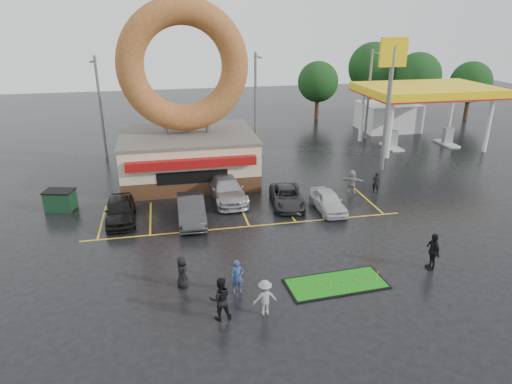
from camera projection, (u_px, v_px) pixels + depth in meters
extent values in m
plane|color=black|center=(261.00, 253.00, 25.08)|extent=(120.00, 120.00, 0.00)
cube|color=#472B19|center=(189.00, 171.00, 36.15)|extent=(10.00, 8.00, 1.20)
cube|color=beige|center=(188.00, 150.00, 35.51)|extent=(10.00, 8.00, 2.30)
cube|color=#59544C|center=(187.00, 134.00, 35.05)|extent=(10.20, 8.20, 0.20)
cube|color=maroon|center=(192.00, 164.00, 31.50)|extent=(9.00, 0.60, 0.60)
cylinder|color=slate|center=(165.00, 126.00, 34.49)|extent=(0.30, 0.30, 1.20)
cylinder|color=slate|center=(208.00, 124.00, 35.10)|extent=(0.30, 0.30, 1.20)
torus|color=brown|center=(183.00, 66.00, 33.19)|extent=(9.60, 2.00, 9.60)
cylinder|color=silver|center=(390.00, 131.00, 40.66)|extent=(0.40, 0.40, 5.00)
cylinder|color=silver|center=(488.00, 126.00, 42.54)|extent=(0.40, 0.40, 5.00)
cylinder|color=silver|center=(362.00, 117.00, 46.13)|extent=(0.40, 0.40, 5.00)
cylinder|color=silver|center=(450.00, 113.00, 48.01)|extent=(0.40, 0.40, 5.00)
cube|color=silver|center=(426.00, 93.00, 43.33)|extent=(12.00, 8.00, 0.50)
cube|color=yellow|center=(427.00, 89.00, 43.22)|extent=(12.30, 8.30, 0.70)
cube|color=#99999E|center=(392.00, 139.00, 44.35)|extent=(0.90, 0.60, 1.60)
cube|color=#99999E|center=(448.00, 136.00, 45.48)|extent=(0.90, 0.60, 1.60)
cube|color=silver|center=(388.00, 116.00, 51.08)|extent=(6.00, 5.00, 3.00)
cylinder|color=slate|center=(387.00, 110.00, 36.63)|extent=(0.36, 0.36, 10.00)
cube|color=yellow|center=(394.00, 52.00, 34.99)|extent=(2.20, 0.30, 2.20)
cylinder|color=slate|center=(101.00, 109.00, 39.79)|extent=(0.24, 0.24, 9.00)
cylinder|color=slate|center=(93.00, 60.00, 37.34)|extent=(0.12, 2.00, 0.12)
cube|color=slate|center=(92.00, 62.00, 36.45)|extent=(0.40, 0.18, 0.12)
cylinder|color=slate|center=(255.00, 101.00, 43.33)|extent=(0.24, 0.24, 9.00)
cylinder|color=slate|center=(258.00, 56.00, 40.88)|extent=(0.12, 2.00, 0.12)
cube|color=slate|center=(260.00, 58.00, 39.99)|extent=(0.40, 0.18, 0.12)
cylinder|color=slate|center=(369.00, 95.00, 46.50)|extent=(0.24, 0.24, 9.00)
cylinder|color=slate|center=(377.00, 53.00, 44.05)|extent=(0.12, 2.00, 0.12)
cube|color=slate|center=(382.00, 54.00, 43.16)|extent=(0.40, 0.18, 0.12)
cylinder|color=#332114|center=(414.00, 107.00, 56.79)|extent=(0.50, 0.50, 2.88)
sphere|color=black|center=(418.00, 76.00, 55.41)|extent=(5.60, 5.60, 5.60)
cylinder|color=#332114|center=(466.00, 109.00, 56.16)|extent=(0.50, 0.50, 2.52)
sphere|color=black|center=(471.00, 82.00, 54.95)|extent=(4.90, 4.90, 4.90)
cylinder|color=#332114|center=(370.00, 101.00, 59.62)|extent=(0.50, 0.50, 3.24)
sphere|color=black|center=(373.00, 67.00, 58.07)|extent=(6.30, 6.30, 6.30)
cylinder|color=#332114|center=(317.00, 109.00, 56.42)|extent=(0.50, 0.50, 2.52)
sphere|color=black|center=(318.00, 82.00, 55.22)|extent=(4.90, 4.90, 4.90)
imported|color=black|center=(120.00, 210.00, 28.64)|extent=(2.01, 4.56, 1.53)
imported|color=#2C2C2E|center=(191.00, 210.00, 28.60)|extent=(1.72, 4.78, 1.57)
imported|color=#9B9CA0|center=(226.00, 189.00, 31.94)|extent=(2.63, 5.61, 1.58)
imported|color=#29292B|center=(287.00, 197.00, 31.07)|extent=(2.63, 4.74, 1.25)
imported|color=silver|center=(328.00, 201.00, 30.22)|extent=(1.67, 4.02, 1.36)
imported|color=navy|center=(237.00, 277.00, 21.22)|extent=(0.62, 0.42, 1.68)
imported|color=black|center=(220.00, 299.00, 19.34)|extent=(0.97, 0.77, 1.97)
imported|color=gray|center=(265.00, 297.00, 19.70)|extent=(1.12, 0.71, 1.65)
imported|color=black|center=(182.00, 272.00, 21.72)|extent=(0.77, 0.91, 1.58)
imported|color=black|center=(433.00, 251.00, 23.21)|extent=(0.56, 1.18, 1.96)
imported|color=gray|center=(352.00, 182.00, 33.15)|extent=(1.67, 1.18, 1.74)
imported|color=black|center=(376.00, 182.00, 33.22)|extent=(0.69, 0.60, 1.58)
cube|color=#173C22|center=(60.00, 201.00, 30.34)|extent=(2.04, 1.60, 1.30)
cube|color=black|center=(336.00, 284.00, 22.14)|extent=(5.02, 2.41, 0.06)
cube|color=#197E15|center=(336.00, 283.00, 22.13)|extent=(4.78, 2.18, 0.03)
cylinder|color=silver|center=(377.00, 276.00, 22.22)|extent=(0.02, 0.02, 0.56)
cube|color=red|center=(379.00, 272.00, 22.15)|extent=(0.14, 0.01, 0.10)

